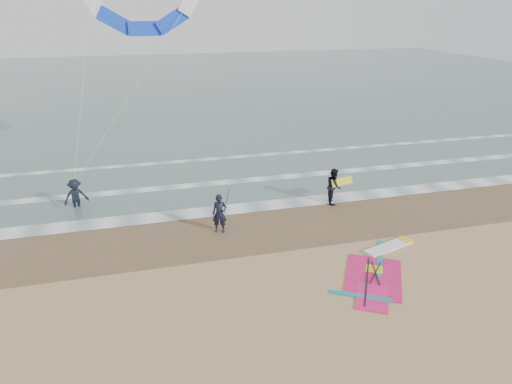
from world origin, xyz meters
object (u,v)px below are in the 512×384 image
object	(u,v)px
surf_kite	(143,14)
windsurf_rig	(379,268)
person_walking	(334,186)
person_standing	(220,214)
person_wading	(75,190)

from	to	relation	value
surf_kite	windsurf_rig	bearing A→B (deg)	-59.99
person_walking	surf_kite	size ratio (longest dim) A/B	0.20
person_standing	surf_kite	xyz separation A→B (m)	(-2.32, 8.75, 8.22)
windsurf_rig	person_standing	xyz separation A→B (m)	(-5.45, 4.70, 0.88)
person_standing	surf_kite	world-z (taller)	surf_kite
person_walking	surf_kite	xyz separation A→B (m)	(-8.62, 6.99, 8.18)
windsurf_rig	person_standing	size ratio (longest dim) A/B	2.75
person_standing	person_wading	xyz separation A→B (m)	(-6.56, 4.51, 0.03)
person_walking	person_wading	bearing A→B (deg)	94.26
person_walking	person_standing	bearing A→B (deg)	121.90
person_standing	person_walking	world-z (taller)	person_walking
windsurf_rig	person_standing	bearing A→B (deg)	139.19
surf_kite	person_walking	bearing A→B (deg)	-39.04
windsurf_rig	person_wading	xyz separation A→B (m)	(-12.01, 9.21, 0.91)
person_walking	surf_kite	distance (m)	13.79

